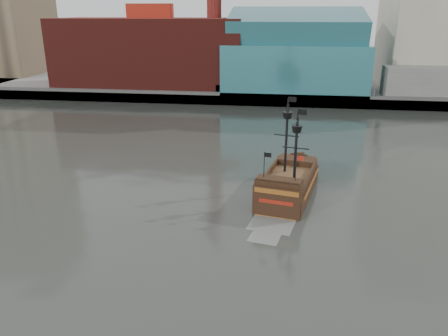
# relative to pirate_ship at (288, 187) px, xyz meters

# --- Properties ---
(ground) EXTENTS (400.00, 400.00, 0.00)m
(ground) POSITION_rel_pirate_ship_xyz_m (-9.05, -16.41, -0.99)
(ground) COLOR #272A25
(ground) RESTS_ON ground
(promenade_far) EXTENTS (220.00, 60.00, 2.00)m
(promenade_far) POSITION_rel_pirate_ship_xyz_m (-9.05, 75.59, 0.01)
(promenade_far) COLOR slate
(promenade_far) RESTS_ON ground
(seawall) EXTENTS (220.00, 1.00, 2.60)m
(seawall) POSITION_rel_pirate_ship_xyz_m (-9.05, 46.09, 0.31)
(seawall) COLOR #4C4C49
(seawall) RESTS_ON ground
(pirate_ship) EXTENTS (7.20, 15.24, 10.97)m
(pirate_ship) POSITION_rel_pirate_ship_xyz_m (0.00, 0.00, 0.00)
(pirate_ship) COLOR black
(pirate_ship) RESTS_ON ground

